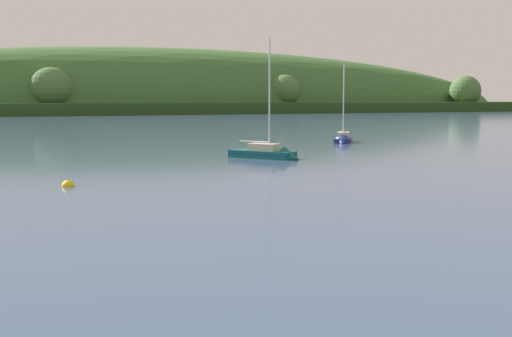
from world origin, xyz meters
TOP-DOWN VIEW (x-y plane):
  - far_shoreline_hill at (64.33, 249.31)m, footprint 421.84×85.62m
  - sailboat_midwater_white at (31.68, 75.49)m, footprint 5.57×6.50m
  - sailboat_far_left at (13.66, 60.89)m, footprint 5.41×7.06m
  - mooring_buoy_off_fishing_boat at (-6.24, 50.06)m, footprint 0.79×0.79m

SIDE VIEW (x-z plane):
  - mooring_buoy_off_fishing_boat at x=-6.24m, z-range -0.43..0.43m
  - sailboat_midwater_white at x=31.68m, z-range -5.10..5.55m
  - far_shoreline_hill at x=64.33m, z-range -24.87..25.33m
  - sailboat_far_left at x=13.66m, z-range -5.62..6.16m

